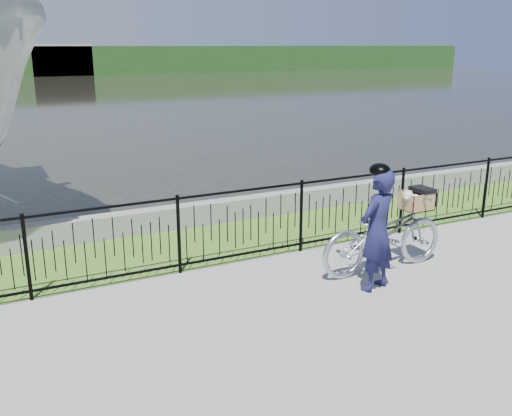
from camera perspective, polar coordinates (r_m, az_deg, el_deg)
ground at (r=7.32m, az=4.20°, el=-9.40°), size 120.00×120.00×0.00m
grass_strip at (r=9.48m, az=-3.89°, el=-3.34°), size 60.00×2.00×0.01m
water at (r=38.93m, az=-21.95°, el=10.27°), size 120.00×120.00×0.00m
quay_wall at (r=10.30m, az=-6.08°, el=-0.65°), size 60.00×0.30×0.40m
fence at (r=8.43m, az=-1.30°, el=-1.70°), size 14.00×0.06×1.15m
far_building_right at (r=64.86m, az=-18.93°, el=13.83°), size 6.00×3.00×3.20m
bicycle_rig at (r=8.32m, az=12.68°, el=-2.51°), size 2.06×0.72×1.17m
cyclist at (r=7.57m, az=12.03°, el=-2.03°), size 0.68×0.55×1.70m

